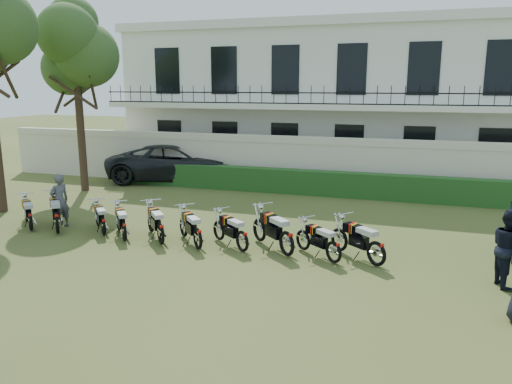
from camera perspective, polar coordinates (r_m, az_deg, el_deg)
ground at (r=14.11m, az=-1.34°, el=-6.17°), size 100.00×100.00×0.00m
perimeter_wall at (r=21.36m, az=5.78°, el=3.30°), size 30.00×0.35×2.30m
hedge at (r=20.51m, az=7.99°, el=0.97°), size 18.00×0.60×1.00m
building at (r=26.97m, az=8.65°, el=10.48°), size 20.40×9.60×7.40m
tree_west_near at (r=22.20m, az=-19.93°, el=15.21°), size 3.40×3.20×7.90m
motorcycle_0 at (r=16.82m, az=-24.42°, el=-2.63°), size 1.42×1.29×1.00m
motorcycle_1 at (r=16.16m, az=-21.83°, el=-2.75°), size 1.45×1.63×1.13m
motorcycle_2 at (r=15.51m, az=-17.06°, el=-3.35°), size 1.25×1.31×0.94m
motorcycle_3 at (r=14.81m, az=-14.85°, el=-3.89°), size 1.22×1.41×0.97m
motorcycle_4 at (r=14.27m, az=-10.85°, el=-4.13°), size 1.36×1.51×1.06m
motorcycle_5 at (r=13.70m, az=-6.68°, el=-4.73°), size 1.36×1.44×1.03m
motorcycle_6 at (r=13.44m, az=-1.59°, el=-5.06°), size 1.50×1.18×0.99m
motorcycle_7 at (r=13.09m, az=3.54°, el=-5.21°), size 1.62×1.52×1.16m
motorcycle_8 at (r=12.76m, az=8.87°, el=-6.21°), size 1.45×1.18×0.97m
motorcycle_9 at (r=12.74m, az=13.63°, el=-6.19°), size 1.60×1.34×1.09m
suv at (r=23.63m, az=-9.04°, el=3.32°), size 6.79×4.36×1.74m
inspector at (r=16.85m, az=-21.53°, el=-0.96°), size 0.61×0.73×1.72m
officer_1 at (r=12.49m, az=26.93°, el=-5.72°), size 0.86×1.00×1.77m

